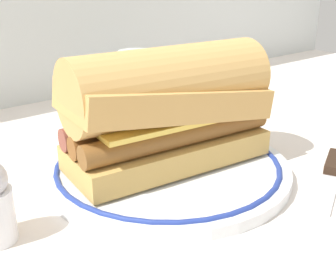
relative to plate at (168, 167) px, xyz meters
name	(u,v)px	position (x,y,z in m)	size (l,w,h in m)	color
ground_plane	(168,165)	(0.01, 0.02, -0.01)	(1.50, 1.50, 0.00)	silver
plate	(168,167)	(0.00, 0.00, 0.00)	(0.26, 0.26, 0.01)	white
sausage_sandwich	(168,106)	(0.00, 0.00, 0.07)	(0.22, 0.11, 0.12)	tan
drinking_glass	(137,85)	(0.10, 0.20, 0.03)	(0.06, 0.06, 0.09)	silver
butter_knife	(331,174)	(0.13, -0.11, 0.00)	(0.13, 0.08, 0.01)	silver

